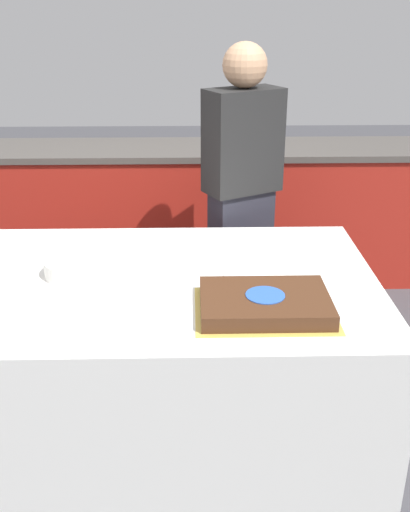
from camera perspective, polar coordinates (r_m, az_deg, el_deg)
The scene contains 7 objects.
ground_plane at distance 2.87m, azimuth -4.42°, elevation -15.98°, with size 14.00×14.00×0.00m, color #424247.
back_counter at distance 4.11m, azimuth -3.52°, elevation 4.10°, with size 4.40×0.58×0.92m.
dining_table at distance 2.65m, azimuth -4.68°, elevation -9.62°, with size 1.84×1.17×0.76m.
cake at distance 2.21m, azimuth 5.72°, elevation -4.49°, with size 0.51×0.38×0.07m.
plate_stack at distance 2.53m, azimuth -12.48°, elevation -1.06°, with size 0.23×0.23×0.07m.
side_plate_near_cake at distance 2.50m, azimuth 3.63°, elevation -1.63°, with size 0.17×0.17×0.00m.
person_cutting_cake at distance 3.18m, azimuth 3.51°, elevation 5.71°, with size 0.43×0.36×1.63m.
Camera 1 is at (0.16, -2.21, 1.82)m, focal length 42.00 mm.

